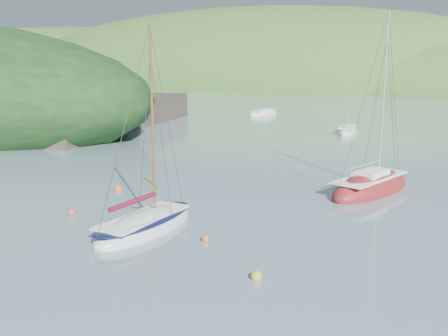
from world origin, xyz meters
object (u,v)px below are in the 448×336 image
at_px(daysailer_white, 145,226).
at_px(distant_sloop_a, 347,132).
at_px(distant_sloop_c, 263,114).
at_px(sloop_red, 371,188).

distance_m(daysailer_white, distant_sloop_a, 39.42).
relative_size(daysailer_white, distant_sloop_c, 1.08).
bearing_deg(distant_sloop_c, daysailer_white, -59.48).
xyz_separation_m(sloop_red, distant_sloop_a, (-6.96, 27.16, -0.06)).
xyz_separation_m(daysailer_white, sloop_red, (8.52, 12.23, -0.01)).
bearing_deg(distant_sloop_c, sloop_red, -46.06).
bearing_deg(daysailer_white, distant_sloop_a, 91.76).
bearing_deg(sloop_red, distant_sloop_c, 136.80).
height_order(daysailer_white, sloop_red, sloop_red).
distance_m(daysailer_white, distant_sloop_c, 57.38).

